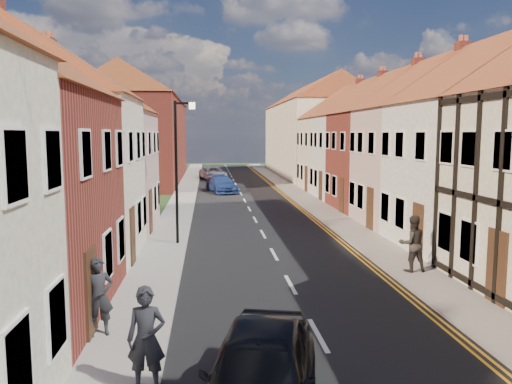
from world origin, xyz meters
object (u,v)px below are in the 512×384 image
pedestrian_left_b (146,339)px  car_far (222,184)px  car_distant (213,173)px  lamppost (178,163)px  pedestrian_right (412,243)px  pedestrian_left (99,297)px  car_near (260,375)px

pedestrian_left_b → car_far: bearing=90.2°
pedestrian_left_b → car_distant: bearing=92.1°
car_far → pedestrian_left_b: (-2.20, -31.62, 0.41)m
lamppost → pedestrian_right: (8.09, -5.22, -2.46)m
pedestrian_right → pedestrian_left_b: size_ratio=0.99×
lamppost → car_far: 19.58m
car_far → pedestrian_left: (-3.60, -28.97, 0.36)m
car_near → lamppost: bearing=111.6°
pedestrian_left → pedestrian_left_b: (1.40, -2.65, 0.05)m
car_far → pedestrian_left_b: size_ratio=2.40×
car_distant → pedestrian_left: (-3.01, -40.37, 0.38)m
car_distant → pedestrian_right: size_ratio=2.45×
car_distant → pedestrian_left: size_ratio=2.57×
pedestrian_left → car_near: bearing=-65.2°
lamppost → pedestrian_left_b: size_ratio=3.11×
car_far → pedestrian_left: bearing=-109.7°
car_near → car_distant: bearing=103.2°
car_distant → pedestrian_left_b: bearing=-104.8°
pedestrian_right → pedestrian_left_b: 10.73m
car_distant → pedestrian_left_b: (-1.61, -43.02, 0.43)m
lamppost → pedestrian_left_b: 12.63m
car_far → pedestrian_left_b: pedestrian_left_b is taller
car_distant → pedestrian_left: 40.49m
car_distant → pedestrian_right: bearing=-92.6°
lamppost → car_distant: bearing=86.8°
car_far → pedestrian_left: pedestrian_left is taller
car_near → car_distant: (-0.36, 43.95, -0.13)m
car_far → pedestrian_right: size_ratio=2.42×
lamppost → pedestrian_left: 10.14m
car_near → pedestrian_left: size_ratio=2.50×
lamppost → pedestrian_right: bearing=-32.8°
pedestrian_left → car_far: bearing=64.5°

